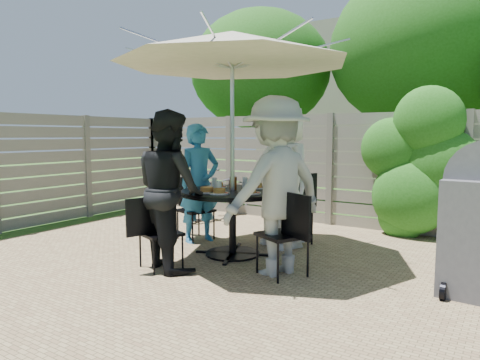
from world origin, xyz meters
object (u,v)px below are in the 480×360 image
Objects in this scene: chair_right at (283,252)px; plate_right at (250,192)px; plate_front at (207,190)px; plate_extra at (219,192)px; glass_left at (214,183)px; glass_right at (252,186)px; person_left at (199,184)px; glass_back at (245,183)px; patio_table at (233,210)px; person_back at (285,176)px; coffee_cup at (252,185)px; person_front at (170,190)px; umbrella at (232,48)px; chair_front at (160,248)px; glass_front at (219,187)px; person_right at (276,187)px; bicycle at (222,192)px; plate_left at (217,185)px; chair_back at (292,224)px; plate_back at (256,186)px; syrup_jug at (233,183)px; chair_left at (195,222)px.

chair_right is 0.83m from plate_right.
plate_front is 1.00× the size of plate_right.
plate_extra is 0.48m from glass_left.
person_left is at bearing 162.79° from glass_right.
glass_back is at bearing 76.90° from plate_front.
glass_back is at bearing 89.29° from patio_table.
person_back is 0.62m from coffee_cup.
umbrella is at bearing -90.00° from person_front.
plate_right is at bearing -23.33° from chair_front.
chair_front is (-0.37, -0.89, -2.26)m from umbrella.
glass_front is at bearing -135.71° from glass_right.
person_right is (1.09, 0.45, 0.06)m from person_front.
person_back is 1.06× the size of bicycle.
glass_right is at bearing -0.71° from umbrella.
glass_left reaches higher than chair_front.
person_back is at bearing 43.84° from plate_left.
chair_back is at bearing -90.00° from person_front.
umbrella is 26.14× the size of glass_front.
plate_back is 0.51m from plate_left.
umbrella is 14.08× the size of plate_right.
person_left is 10.32× the size of syrup_jug.
glass_back is at bearing 146.35° from coffee_cup.
glass_front is at bearing -84.67° from syrup_jug.
bicycle is (-1.56, 1.98, -2.04)m from umbrella.
glass_right is (1.05, -0.32, 0.07)m from person_left.
plate_extra is at bearing 8.06° from chair_back.
chair_right is (1.66, -0.69, -0.55)m from person_left.
plate_left is at bearing 157.29° from patio_table.
chair_front is 0.91m from plate_extra.
chair_back is 1.93m from chair_front.
chair_left is 1.32m from plate_extra.
chair_front is 1.27m from glass_right.
chair_right is 3.52× the size of plate_back.
person_right reaches higher than chair_back.
chair_front is at bearing -112.67° from umbrella.
plate_left and plate_right have the same top height.
plate_front is 1.86× the size of glass_back.
coffee_cup reaches higher than patio_table.
chair_right reaches higher than plate_right.
umbrella is at bearing -49.04° from bicycle.
plate_front is 0.15m from glass_front.
glass_back reaches higher than plate_extra.
person_left reaches higher than plate_extra.
glass_back is (0.32, 1.05, 0.01)m from person_front.
plate_left is 0.15m from glass_left.
coffee_cup reaches higher than chair_front.
chair_left is 1.25m from coffee_cup.
person_back is 7.90× the size of plate_extra.
glass_front reaches higher than patio_table.
syrup_jug is at bearing -86.28° from person_left.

